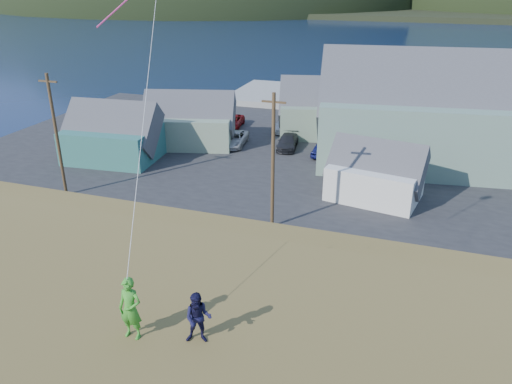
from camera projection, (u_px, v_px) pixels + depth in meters
ground at (297, 242)px, 33.07m from camera, size 900.00×900.00×0.00m
grass_strip at (289, 257)px, 31.32m from camera, size 110.00×8.00×0.10m
waterfront_lot at (341, 159)px, 47.80m from camera, size 72.00×36.00×0.12m
wharf at (326, 98)px, 69.36m from camera, size 26.00×14.00×0.90m
far_shore at (424, 0)px, 319.09m from camera, size 900.00×320.00×2.00m
far_hills at (492, 3)px, 264.38m from camera, size 760.00×265.00×143.00m
shed_teal at (113, 134)px, 46.67m from camera, size 9.14×6.81×6.82m
shed_palegreen_near at (189, 121)px, 50.84m from camera, size 10.37×7.86×6.70m
shed_white at (376, 173)px, 38.53m from camera, size 7.92×5.93×5.73m
shed_palegreen_far at (332, 109)px, 53.85m from camera, size 12.48×8.74×7.66m
utility_poles at (262, 164)px, 33.35m from camera, size 34.82×0.24×9.62m
parked_cars at (258, 131)px, 53.62m from camera, size 26.35×11.97×1.58m
kite_flyer_green at (130, 309)px, 13.37m from camera, size 0.68×0.45×1.84m
kite_flyer_navy at (198, 318)px, 13.26m from camera, size 0.87×0.76×1.51m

